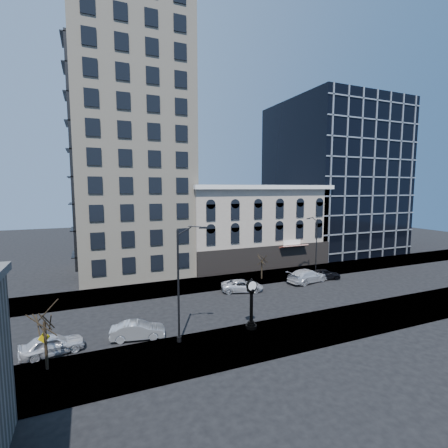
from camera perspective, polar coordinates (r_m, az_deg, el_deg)
name	(u,v)px	position (r m, az deg, el deg)	size (l,w,h in m)	color
ground	(221,306)	(34.18, -0.50, -14.30)	(160.00, 160.00, 0.00)	black
sidewalk_far	(197,285)	(41.29, -4.80, -10.57)	(160.00, 6.00, 0.12)	gray
sidewalk_near	(259,339)	(27.52, 6.23, -19.51)	(160.00, 6.00, 0.12)	gray
cream_tower	(131,137)	(49.40, -16.10, 14.55)	(15.90, 15.40, 42.50)	beige
victorian_row	(253,226)	(51.86, 5.09, -0.40)	(22.60, 11.19, 12.50)	#AEA08F
glass_office	(332,178)	(67.12, 18.48, 7.66)	(20.00, 20.15, 28.00)	black
street_clock	(251,306)	(28.48, 4.84, -14.13)	(0.99, 0.99, 4.37)	black
street_lamp_near	(187,253)	(24.81, -6.55, -5.08)	(2.31, 1.07, 9.31)	black
street_lamp_far	(314,230)	(46.56, 15.57, -1.06)	(2.07, 0.72, 8.12)	black
bare_tree_near	(44,311)	(24.70, -29.13, -13.27)	(3.06, 3.06, 5.25)	black
bare_tree_far	(262,257)	(43.19, 6.68, -5.75)	(2.26, 2.26, 3.87)	black
warning_sign	(44,343)	(25.91, -29.04, -17.82)	(0.74, 0.35, 2.41)	black
car_near_a	(52,344)	(28.07, -27.95, -18.18)	(1.73, 4.31, 1.47)	silver
car_near_b	(138,330)	(28.19, -14.92, -17.61)	(1.49, 4.26, 1.40)	#A5A8AD
car_far_a	(242,286)	(38.66, 3.22, -10.77)	(2.26, 4.90, 1.36)	silver
car_far_b	(307,276)	(43.48, 14.43, -8.80)	(2.37, 5.84, 1.69)	silver
car_far_c	(324,274)	(45.43, 17.23, -8.41)	(1.68, 4.18, 1.42)	black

